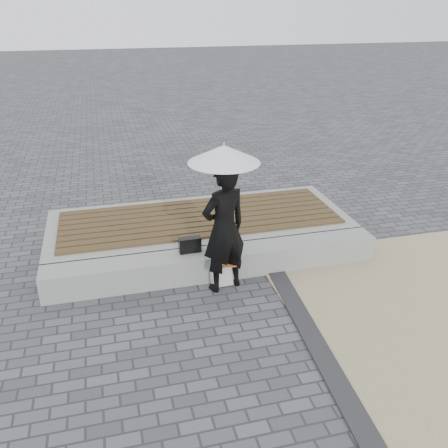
{
  "coord_description": "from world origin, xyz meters",
  "views": [
    {
      "loc": [
        -1.46,
        -4.5,
        3.76
      ],
      "look_at": [
        0.02,
        1.23,
        1.0
      ],
      "focal_mm": 38.68,
      "sensor_mm": 36.0,
      "label": 1
    }
  ],
  "objects_px": {
    "parasol": "(224,154)",
    "canvas_tote": "(223,273)",
    "seating_ledge": "(216,263)",
    "handbag": "(190,245)",
    "woman": "(224,229)"
  },
  "relations": [
    {
      "from": "parasol",
      "to": "canvas_tote",
      "type": "distance_m",
      "value": 1.81
    },
    {
      "from": "seating_ledge",
      "to": "parasol",
      "type": "height_order",
      "value": "parasol"
    },
    {
      "from": "seating_ledge",
      "to": "parasol",
      "type": "distance_m",
      "value": 1.82
    },
    {
      "from": "seating_ledge",
      "to": "canvas_tote",
      "type": "height_order",
      "value": "seating_ledge"
    },
    {
      "from": "parasol",
      "to": "handbag",
      "type": "bearing_deg",
      "value": 132.82
    },
    {
      "from": "seating_ledge",
      "to": "handbag",
      "type": "height_order",
      "value": "handbag"
    },
    {
      "from": "handbag",
      "to": "canvas_tote",
      "type": "bearing_deg",
      "value": -42.07
    },
    {
      "from": "woman",
      "to": "parasol",
      "type": "relative_size",
      "value": 1.55
    },
    {
      "from": "seating_ledge",
      "to": "woman",
      "type": "distance_m",
      "value": 0.82
    },
    {
      "from": "seating_ledge",
      "to": "woman",
      "type": "bearing_deg",
      "value": -86.6
    },
    {
      "from": "seating_ledge",
      "to": "handbag",
      "type": "xyz_separation_m",
      "value": [
        -0.38,
        0.07,
        0.31
      ]
    },
    {
      "from": "woman",
      "to": "handbag",
      "type": "bearing_deg",
      "value": -66.37
    },
    {
      "from": "canvas_tote",
      "to": "seating_ledge",
      "type": "bearing_deg",
      "value": 92.24
    },
    {
      "from": "seating_ledge",
      "to": "handbag",
      "type": "relative_size",
      "value": 15.44
    },
    {
      "from": "handbag",
      "to": "canvas_tote",
      "type": "relative_size",
      "value": 0.9
    }
  ]
}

